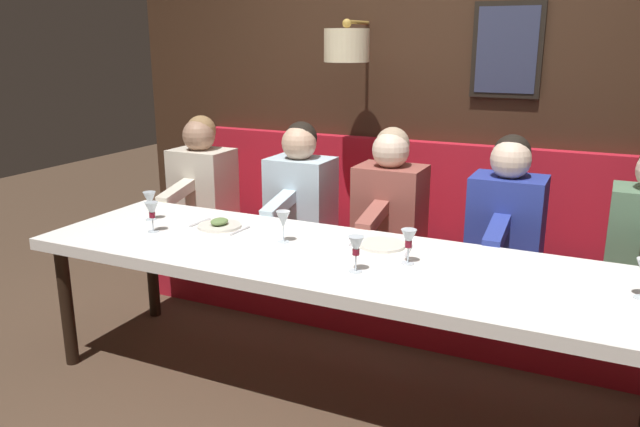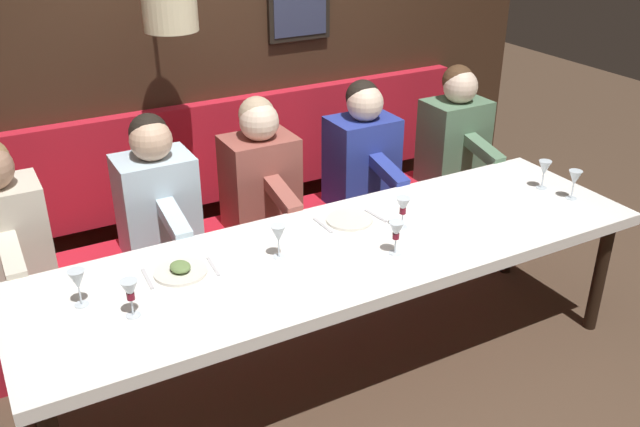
{
  "view_description": "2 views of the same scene",
  "coord_description": "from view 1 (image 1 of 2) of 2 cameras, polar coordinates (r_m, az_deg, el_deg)",
  "views": [
    {
      "loc": [
        -2.6,
        -1.15,
        1.73
      ],
      "look_at": [
        0.05,
        0.1,
        0.92
      ],
      "focal_mm": 35.23,
      "sensor_mm": 36.0,
      "label": 1
    },
    {
      "loc": [
        -2.47,
        1.49,
        2.36
      ],
      "look_at": [
        0.05,
        0.1,
        0.92
      ],
      "focal_mm": 39.07,
      "sensor_mm": 36.0,
      "label": 2
    }
  ],
  "objects": [
    {
      "name": "place_setting_0",
      "position": [
        3.15,
        5.67,
        -2.84
      ],
      "size": [
        0.24,
        0.32,
        0.01
      ],
      "color": "silver",
      "rests_on": "dining_table"
    },
    {
      "name": "banquette_bench",
      "position": [
        3.97,
        6.6,
        -6.92
      ],
      "size": [
        0.52,
        3.27,
        0.45
      ],
      "primitive_type": "cube",
      "color": "red",
      "rests_on": "ground_plane"
    },
    {
      "name": "wine_glass_0",
      "position": [
        3.45,
        -15.02,
        0.22
      ],
      "size": [
        0.07,
        0.07,
        0.16
      ],
      "color": "silver",
      "rests_on": "dining_table"
    },
    {
      "name": "ground_plane",
      "position": [
        3.33,
        1.29,
        -15.86
      ],
      "size": [
        12.0,
        12.0,
        0.0
      ],
      "primitive_type": "plane",
      "color": "#4C3828"
    },
    {
      "name": "diner_farthest",
      "position": [
        4.42,
        -10.67,
        3.23
      ],
      "size": [
        0.6,
        0.4,
        0.79
      ],
      "color": "beige",
      "rests_on": "banquette_bench"
    },
    {
      "name": "place_setting_1",
      "position": [
        3.48,
        -9.12,
        -1.01
      ],
      "size": [
        0.24,
        0.31,
        0.05
      ],
      "color": "silver",
      "rests_on": "dining_table"
    },
    {
      "name": "diner_far",
      "position": [
        4.02,
        -1.81,
        2.3
      ],
      "size": [
        0.6,
        0.4,
        0.79
      ],
      "color": "silver",
      "rests_on": "banquette_bench"
    },
    {
      "name": "wine_glass_4",
      "position": [
        3.69,
        -15.22,
        1.2
      ],
      "size": [
        0.07,
        0.07,
        0.16
      ],
      "color": "silver",
      "rests_on": "dining_table"
    },
    {
      "name": "wine_glass_5",
      "position": [
        2.89,
        8.06,
        -2.37
      ],
      "size": [
        0.07,
        0.07,
        0.16
      ],
      "color": "silver",
      "rests_on": "dining_table"
    },
    {
      "name": "dining_table",
      "position": [
        3.03,
        1.37,
        -4.78
      ],
      "size": [
        0.9,
        3.07,
        0.74
      ],
      "color": "white",
      "rests_on": "ground_plane"
    },
    {
      "name": "wine_glass_3",
      "position": [
        3.16,
        -3.36,
        -0.61
      ],
      "size": [
        0.07,
        0.07,
        0.16
      ],
      "color": "silver",
      "rests_on": "dining_table"
    },
    {
      "name": "diner_near",
      "position": [
        3.64,
        16.61,
        0.21
      ],
      "size": [
        0.6,
        0.4,
        0.79
      ],
      "color": "#283893",
      "rests_on": "banquette_bench"
    },
    {
      "name": "back_wall_panel",
      "position": [
        4.24,
        9.63,
        10.25
      ],
      "size": [
        0.59,
        4.47,
        2.9
      ],
      "color": "#382316",
      "rests_on": "ground_plane"
    },
    {
      "name": "diner_middle",
      "position": [
        3.79,
        6.36,
        1.39
      ],
      "size": [
        0.6,
        0.4,
        0.79
      ],
      "color": "#934C42",
      "rests_on": "banquette_bench"
    },
    {
      "name": "wine_glass_1",
      "position": [
        2.76,
        3.29,
        -3.05
      ],
      "size": [
        0.07,
        0.07,
        0.16
      ],
      "color": "silver",
      "rests_on": "dining_table"
    }
  ]
}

